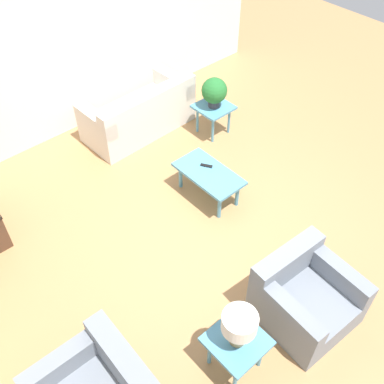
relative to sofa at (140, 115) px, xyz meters
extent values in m
plane|color=#A87A4C|center=(-2.21, 0.58, -0.31)|extent=(14.00, 14.00, 0.00)
cube|color=white|center=(0.85, 0.58, 1.04)|extent=(0.12, 7.20, 2.70)
cube|color=silver|center=(0.05, 0.00, -0.10)|extent=(0.86, 1.75, 0.40)
cube|color=silver|center=(-0.25, -0.01, 0.29)|extent=(0.25, 1.73, 0.40)
cube|color=silver|center=(0.07, -0.76, 0.23)|extent=(0.81, 0.22, 0.26)
cube|color=silver|center=(0.03, 0.76, 0.23)|extent=(0.81, 0.22, 0.26)
cube|color=slate|center=(-3.81, 0.70, -0.11)|extent=(0.96, 0.95, 0.39)
cube|color=slate|center=(-3.46, 0.67, 0.28)|extent=(0.26, 0.91, 0.38)
cube|color=slate|center=(-3.78, 1.06, 0.21)|extent=(0.91, 0.22, 0.25)
cube|color=slate|center=(-3.83, 0.33, 0.21)|extent=(0.91, 0.22, 0.25)
cube|color=slate|center=(-3.36, 2.58, 0.28)|extent=(1.26, 0.23, 0.38)
cube|color=slate|center=(-2.80, 2.91, 0.21)|extent=(0.18, 0.90, 0.25)
cube|color=teal|center=(-1.78, 0.21, 0.10)|extent=(0.94, 0.50, 0.04)
cylinder|color=teal|center=(-2.16, 0.04, -0.11)|extent=(0.05, 0.05, 0.38)
cylinder|color=teal|center=(-1.39, 0.04, -0.11)|extent=(0.05, 0.05, 0.38)
cylinder|color=teal|center=(-2.16, 0.37, -0.11)|extent=(0.05, 0.05, 0.38)
cylinder|color=teal|center=(-1.39, 0.37, -0.11)|extent=(0.05, 0.05, 0.38)
cube|color=teal|center=(-0.78, -0.83, 0.16)|extent=(0.52, 0.52, 0.04)
cylinder|color=teal|center=(-0.96, -1.01, -0.08)|extent=(0.04, 0.04, 0.45)
cylinder|color=teal|center=(-0.61, -1.01, -0.08)|extent=(0.04, 0.04, 0.45)
cylinder|color=teal|center=(-0.96, -0.66, -0.08)|extent=(0.04, 0.04, 0.45)
cylinder|color=teal|center=(-0.61, -0.66, -0.08)|extent=(0.04, 0.04, 0.45)
cube|color=teal|center=(-3.68, 1.64, 0.16)|extent=(0.52, 0.52, 0.04)
cylinder|color=teal|center=(-3.86, 1.46, -0.08)|extent=(0.04, 0.04, 0.45)
cylinder|color=teal|center=(-3.51, 1.46, -0.08)|extent=(0.04, 0.04, 0.45)
cylinder|color=teal|center=(-3.86, 1.81, -0.08)|extent=(0.04, 0.04, 0.45)
cylinder|color=teal|center=(-3.51, 1.81, -0.08)|extent=(0.04, 0.04, 0.45)
cylinder|color=#333338|center=(-0.78, -0.83, 0.24)|extent=(0.17, 0.17, 0.11)
sphere|color=#236B2D|center=(-0.78, -0.83, 0.45)|extent=(0.39, 0.39, 0.39)
cylinder|color=#997F4C|center=(-3.68, 1.64, 0.30)|extent=(0.15, 0.15, 0.24)
cylinder|color=white|center=(-3.68, 1.64, 0.51)|extent=(0.33, 0.33, 0.18)
cube|color=black|center=(-1.67, 0.15, 0.13)|extent=(0.16, 0.12, 0.02)
camera|label=1|loc=(-4.87, 3.26, 4.11)|focal=42.00mm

